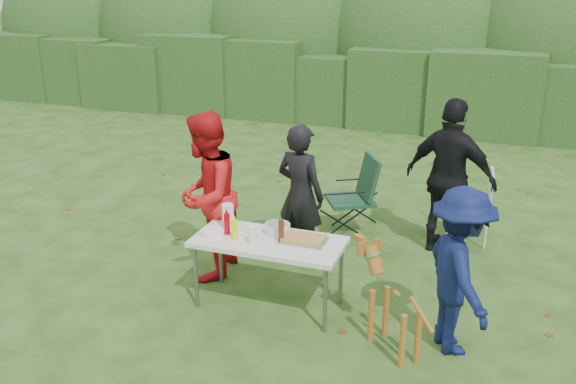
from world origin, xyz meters
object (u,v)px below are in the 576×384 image
(person_red_jacket, at_px, (206,197))
(ketchup_bottle, at_px, (227,224))
(folding_table, at_px, (268,245))
(dog, at_px, (395,307))
(person_cook, at_px, (300,195))
(beer_bottle, at_px, (281,231))
(child, at_px, (459,272))
(person_black_puffy, at_px, (450,178))
(lawn_chair, at_px, (470,204))
(mustard_bottle, at_px, (235,229))
(camping_chair, at_px, (350,196))
(paper_towel_roll, at_px, (228,216))

(person_red_jacket, xyz_separation_m, ketchup_bottle, (0.45, -0.43, -0.09))
(folding_table, bearing_deg, person_red_jacket, 154.86)
(dog, bearing_deg, person_cook, -3.20)
(dog, distance_m, beer_bottle, 1.33)
(child, bearing_deg, dog, 88.11)
(person_black_puffy, distance_m, lawn_chair, 0.73)
(person_cook, height_order, ketchup_bottle, person_cook)
(beer_bottle, bearing_deg, mustard_bottle, -170.77)
(person_cook, bearing_deg, person_black_puffy, -135.95)
(child, height_order, lawn_chair, child)
(person_black_puffy, xyz_separation_m, beer_bottle, (-1.41, -1.95, -0.09))
(lawn_chair, height_order, mustard_bottle, mustard_bottle)
(dog, distance_m, ketchup_bottle, 1.87)
(person_cook, height_order, dog, person_cook)
(camping_chair, relative_size, mustard_bottle, 5.19)
(person_red_jacket, height_order, person_black_puffy, person_black_puffy)
(child, distance_m, lawn_chair, 2.57)
(person_cook, distance_m, beer_bottle, 1.12)
(folding_table, xyz_separation_m, child, (1.85, -0.13, 0.09))
(folding_table, xyz_separation_m, person_cook, (-0.04, 1.09, 0.15))
(person_black_puffy, height_order, mustard_bottle, person_black_puffy)
(child, relative_size, ketchup_bottle, 7.03)
(ketchup_bottle, bearing_deg, camping_chair, 70.40)
(lawn_chair, height_order, ketchup_bottle, ketchup_bottle)
(folding_table, height_order, paper_towel_roll, paper_towel_roll)
(person_red_jacket, bearing_deg, child, 72.59)
(folding_table, relative_size, paper_towel_roll, 5.77)
(camping_chair, height_order, mustard_bottle, camping_chair)
(camping_chair, height_order, lawn_chair, camping_chair)
(camping_chair, distance_m, beer_bottle, 2.14)
(person_black_puffy, xyz_separation_m, paper_towel_roll, (-2.05, -1.79, -0.08))
(person_red_jacket, height_order, beer_bottle, person_red_jacket)
(person_black_puffy, bearing_deg, person_cook, 45.76)
(folding_table, bearing_deg, child, -3.99)
(person_cook, xyz_separation_m, paper_towel_roll, (-0.47, -0.95, 0.04))
(person_red_jacket, distance_m, ketchup_bottle, 0.63)
(beer_bottle, xyz_separation_m, paper_towel_roll, (-0.64, 0.15, 0.01))
(camping_chair, height_order, beer_bottle, camping_chair)
(person_cook, bearing_deg, beer_bottle, 115.16)
(ketchup_bottle, bearing_deg, person_cook, 69.67)
(folding_table, bearing_deg, camping_chair, 81.69)
(child, height_order, paper_towel_roll, child)
(mustard_bottle, xyz_separation_m, ketchup_bottle, (-0.12, 0.08, 0.01))
(person_black_puffy, xyz_separation_m, mustard_bottle, (-1.87, -2.02, -0.11))
(person_cook, relative_size, camping_chair, 1.61)
(dog, xyz_separation_m, paper_towel_roll, (-1.85, 0.51, 0.42))
(folding_table, height_order, lawn_chair, lawn_chair)
(camping_chair, bearing_deg, folding_table, 51.50)
(camping_chair, relative_size, lawn_chair, 1.11)
(person_cook, height_order, camping_chair, person_cook)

